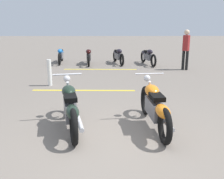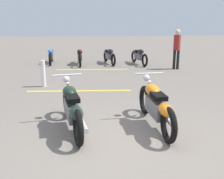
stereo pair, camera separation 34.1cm
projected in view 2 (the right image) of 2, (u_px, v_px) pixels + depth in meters
name	position (u px, v px, depth m)	size (l,w,h in m)	color
ground_plane	(116.00, 138.00, 5.10)	(60.00, 60.00, 0.00)	slate
motorcycle_bright_foreground	(156.00, 106.00, 5.50)	(2.23, 0.62, 1.04)	black
motorcycle_dark_foreground	(72.00, 108.00, 5.36)	(2.20, 0.77, 1.04)	black
motorcycle_row_far_left	(139.00, 56.00, 13.18)	(1.96, 0.55, 0.75)	black
motorcycle_row_left	(109.00, 55.00, 13.34)	(1.95, 0.53, 0.74)	black
motorcycle_row_center	(80.00, 56.00, 13.07)	(2.00, 0.31, 0.75)	black
motorcycle_row_right	(51.00, 55.00, 13.41)	(1.92, 0.32, 0.72)	black
bystander_near_row	(177.00, 47.00, 11.77)	(0.30, 0.31, 1.72)	black
bollard_post	(43.00, 74.00, 8.83)	(0.14, 0.14, 0.87)	white
parking_stripe_mid	(79.00, 91.00, 8.39)	(3.20, 0.12, 0.01)	yellow
parking_stripe_far	(92.00, 69.00, 11.87)	(3.20, 0.12, 0.01)	yellow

